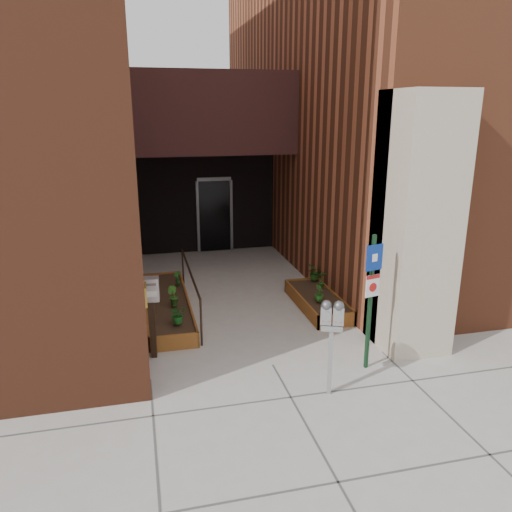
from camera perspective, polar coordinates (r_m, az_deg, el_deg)
ground at (r=8.50m, az=1.92°, el=-12.35°), size 80.00×80.00×0.00m
architecture at (r=14.22m, az=-6.53°, el=19.90°), size 20.00×14.60×10.00m
planter_left at (r=10.64m, az=-10.13°, el=-5.68°), size 0.90×3.60×0.30m
planter_right at (r=10.80m, az=7.03°, el=-5.21°), size 0.80×2.20×0.30m
handrail at (r=10.42m, az=-7.54°, el=-2.44°), size 0.04×3.34×0.90m
parking_meter at (r=7.29m, az=8.67°, el=-7.52°), size 0.34×0.23×1.49m
sign_post at (r=8.05m, az=13.07°, el=-3.63°), size 0.30×0.11×2.26m
payment_dropbox at (r=8.50m, az=-11.91°, el=-5.00°), size 0.30×0.24×1.44m
shrub_left_a at (r=9.32m, az=-8.91°, el=-6.59°), size 0.40×0.40×0.35m
shrub_left_b at (r=10.15m, az=-9.48°, el=-4.52°), size 0.31×0.31×0.40m
shrub_left_c at (r=10.71m, az=-11.87°, el=-3.75°), size 0.24×0.24×0.32m
shrub_left_d at (r=11.30m, az=-8.97°, el=-2.52°), size 0.24×0.24×0.32m
shrub_right_a at (r=10.33m, az=7.22°, el=-4.23°), size 0.27×0.27×0.34m
shrub_right_b at (r=11.13m, az=7.54°, el=-2.64°), size 0.20×0.20×0.37m
shrub_right_c at (r=11.55m, az=6.70°, el=-1.90°), size 0.46×0.46×0.36m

